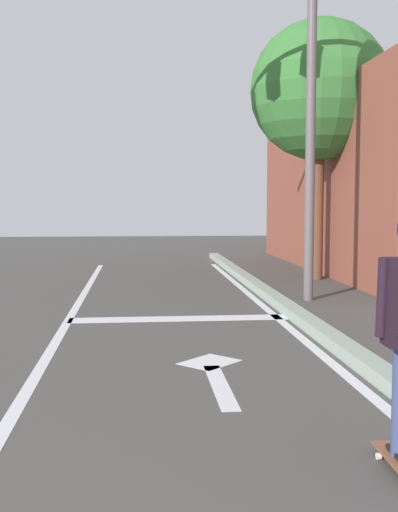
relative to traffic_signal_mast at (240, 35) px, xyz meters
The scene contains 8 objects.
lane_line_center 6.30m from the traffic_signal_mast, 124.67° to the right, with size 0.12×20.00×0.01m, color silver.
lane_line_curbside 5.74m from the traffic_signal_mast, 85.43° to the right, with size 0.12×20.00×0.01m, color silver.
stop_bar 4.68m from the traffic_signal_mast, 125.91° to the right, with size 3.08×0.40×0.01m, color silver.
lane_arrow_stem 6.50m from the traffic_signal_mast, 100.99° to the right, with size 0.16×1.40×0.01m, color silver.
lane_arrow_head 5.91m from the traffic_signal_mast, 103.29° to the right, with size 0.56×0.44×0.01m, color silver.
curb_strip 5.71m from the traffic_signal_mast, 81.70° to the right, with size 0.24×24.00×0.14m, color #94A496.
traffic_signal_mast is the anchor object (origin of this frame).
roadside_tree 3.54m from the traffic_signal_mast, 52.86° to the left, with size 2.90×2.90×5.40m.
Camera 1 is at (0.90, -0.49, 1.64)m, focal length 44.48 mm.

